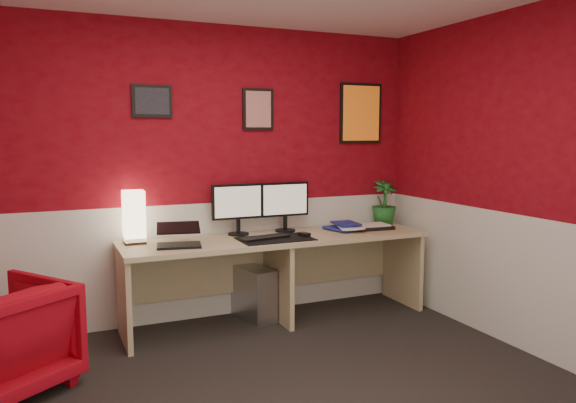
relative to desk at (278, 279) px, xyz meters
The scene contains 22 objects.
wall_back 1.12m from the desk, 149.93° to the left, with size 4.00×0.01×2.50m, color maroon.
wall_front 3.33m from the desk, 100.69° to the right, with size 4.00×0.01×2.50m, color maroon.
wall_right 2.17m from the desk, 45.02° to the right, with size 0.01×3.50×2.50m, color maroon.
wainscot_back 0.70m from the desk, 150.29° to the left, with size 4.00×0.01×1.00m, color silver.
wainscot_right 1.99m from the desk, 45.12° to the right, with size 0.01×3.50×1.00m, color silver.
desk is the anchor object (origin of this frame).
shoji_lamp 1.29m from the desk, behind, with size 0.16×0.16×0.40m, color #FFE5B2.
laptop 0.98m from the desk, behind, with size 0.33×0.23×0.22m, color black.
monitor_left 0.74m from the desk, 142.51° to the left, with size 0.45×0.06×0.58m, color black.
monitor_right 0.70m from the desk, 52.76° to the left, with size 0.45×0.06×0.58m, color black.
desk_mat 0.39m from the desk, 124.08° to the right, with size 0.60×0.38×0.01m, color black.
keyboard 0.41m from the desk, 156.72° to the right, with size 0.42×0.14×0.02m, color black.
mouse 0.45m from the desk, 27.63° to the right, with size 0.06×0.10×0.03m, color black.
book_bottom 0.66m from the desk, ahead, with size 0.22×0.29×0.03m, color navy.
book_middle 0.71m from the desk, ahead, with size 0.21×0.29×0.02m, color silver.
book_top 0.71m from the desk, ahead, with size 0.20×0.26×0.02m, color navy.
zen_tray 1.00m from the desk, ahead, with size 0.35×0.25×0.03m, color black.
potted_plant 1.32m from the desk, ahead, with size 0.24×0.24×0.42m, color #19591E.
pc_tower 0.26m from the desk, 141.94° to the left, with size 0.20×0.45×0.45m, color #99999E.
art_left 1.80m from the desk, 160.95° to the left, with size 0.32×0.02×0.26m, color black.
art_center 1.47m from the desk, 98.14° to the left, with size 0.28×0.02×0.36m, color red.
art_right 1.76m from the desk, 18.47° to the left, with size 0.44×0.02×0.56m, color orange.
Camera 1 is at (-1.19, -2.85, 1.60)m, focal length 34.72 mm.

